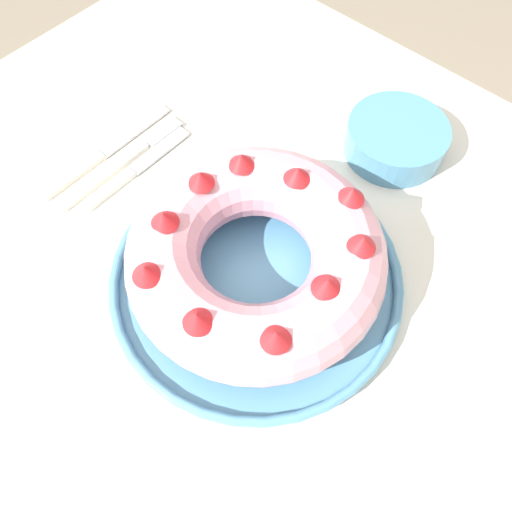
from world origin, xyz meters
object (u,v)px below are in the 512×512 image
(bundt_cake, at_px, (256,256))
(serving_knife, at_px, (99,156))
(serving_dish, at_px, (256,278))
(fork, at_px, (132,155))
(side_bowl, at_px, (396,139))
(cake_knife, at_px, (130,173))

(bundt_cake, xyz_separation_m, serving_knife, (-0.30, -0.00, -0.06))
(serving_dish, relative_size, fork, 1.67)
(serving_dish, bearing_deg, serving_knife, -179.82)
(fork, bearing_deg, serving_dish, -11.96)
(fork, bearing_deg, side_bowl, 38.50)
(fork, relative_size, serving_knife, 0.94)
(serving_dish, height_order, side_bowl, side_bowl)
(serving_knife, xyz_separation_m, cake_knife, (0.06, 0.01, 0.00))
(fork, bearing_deg, cake_knife, -50.74)
(fork, relative_size, cake_knife, 1.14)
(serving_knife, distance_m, side_bowl, 0.42)
(bundt_cake, relative_size, fork, 1.39)
(serving_knife, bearing_deg, fork, 39.68)
(serving_knife, relative_size, side_bowl, 1.60)
(serving_knife, bearing_deg, serving_dish, -3.46)
(serving_dish, xyz_separation_m, side_bowl, (0.00, 0.29, 0.01))
(fork, xyz_separation_m, cake_knife, (0.02, -0.02, 0.00))
(serving_knife, height_order, side_bowl, side_bowl)
(serving_dish, bearing_deg, cake_knife, 178.03)
(serving_dish, distance_m, fork, 0.27)
(serving_dish, distance_m, serving_knife, 0.30)
(cake_knife, bearing_deg, serving_dish, -7.57)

